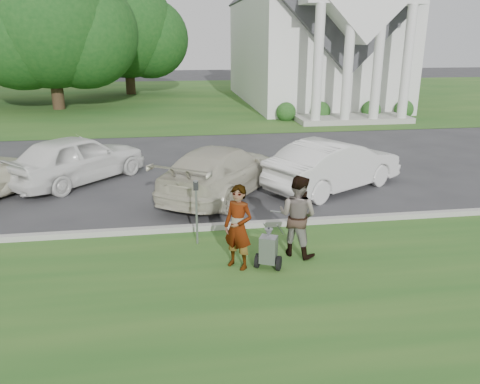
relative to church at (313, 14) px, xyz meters
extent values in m
plane|color=#333335|center=(-9.00, -23.11, -5.94)|extent=(120.00, 120.00, 0.00)
cube|color=#1F521C|center=(-9.00, -26.11, -5.93)|extent=(80.00, 7.00, 0.01)
cube|color=#1F521C|center=(-9.00, 3.89, -5.93)|extent=(80.00, 30.00, 0.01)
cube|color=#9E9E93|center=(-9.00, -22.56, -5.86)|extent=(80.00, 0.18, 0.15)
cube|color=white|center=(0.00, 0.89, -2.44)|extent=(9.00, 16.00, 7.00)
cube|color=#9E9E93|center=(0.00, -8.31, -5.79)|extent=(6.20, 2.60, 0.30)
cylinder|color=white|center=(-2.40, -9.31, -2.94)|extent=(0.50, 0.50, 6.00)
cylinder|color=white|center=(-0.80, -9.31, -2.94)|extent=(0.50, 0.50, 6.00)
cylinder|color=white|center=(0.80, -9.31, -2.94)|extent=(0.50, 0.50, 6.00)
cylinder|color=white|center=(2.40, -9.31, -2.94)|extent=(0.50, 0.50, 6.00)
sphere|color=#1E4C19|center=(-3.50, -7.41, -5.49)|extent=(1.10, 1.10, 1.10)
sphere|color=#1E4C19|center=(-1.50, -7.41, -5.49)|extent=(1.10, 1.10, 1.10)
sphere|color=#1E4C19|center=(1.50, -7.41, -5.49)|extent=(1.10, 1.10, 1.10)
sphere|color=#1E4C19|center=(3.50, -7.41, -5.49)|extent=(1.10, 1.10, 1.10)
cylinder|color=#332316|center=(-17.00, -1.11, -4.34)|extent=(0.76, 0.76, 3.20)
sphere|color=#154516|center=(-17.00, -1.11, -0.43)|extent=(8.40, 8.40, 8.40)
sphere|color=#154516|center=(-15.11, -0.81, -1.27)|extent=(6.89, 6.89, 6.89)
sphere|color=#154516|center=(-18.68, -1.41, -1.06)|extent=(7.22, 7.22, 7.22)
cylinder|color=#332316|center=(-13.00, 6.89, -4.44)|extent=(0.76, 0.76, 3.00)
sphere|color=#154516|center=(-13.00, 6.89, -0.85)|extent=(7.60, 7.60, 7.60)
sphere|color=#154516|center=(-11.29, 7.19, -1.61)|extent=(6.23, 6.23, 6.23)
sphere|color=#154516|center=(-14.52, 6.59, -1.42)|extent=(6.54, 6.54, 6.54)
cylinder|color=black|center=(-8.31, -24.62, -5.79)|extent=(0.19, 0.30, 0.30)
cylinder|color=black|center=(-7.91, -24.80, -5.79)|extent=(0.19, 0.30, 0.30)
cylinder|color=#2D2D33|center=(-8.11, -24.71, -5.79)|extent=(0.46, 0.24, 0.04)
cube|color=gray|center=(-8.11, -24.71, -5.52)|extent=(0.41, 0.38, 0.54)
cone|color=gray|center=(-8.11, -24.71, -5.16)|extent=(0.22, 0.22, 0.16)
cylinder|color=#2D2D33|center=(-8.11, -24.71, -5.08)|extent=(0.04, 0.04, 0.06)
cylinder|color=gray|center=(-8.04, -24.22, -5.27)|extent=(0.33, 0.67, 0.52)
cylinder|color=gray|center=(-7.79, -24.34, -5.27)|extent=(0.33, 0.67, 0.52)
cylinder|color=gray|center=(-7.76, -23.95, -5.02)|extent=(0.30, 0.16, 0.03)
imported|color=#999999|center=(-8.69, -24.56, -5.09)|extent=(0.74, 0.72, 1.70)
imported|color=#999999|center=(-7.39, -24.16, -5.07)|extent=(1.07, 1.05, 1.74)
cylinder|color=gray|center=(-9.43, -23.32, -5.30)|extent=(0.05, 0.05, 1.28)
cube|color=#2D2D33|center=(-9.43, -23.32, -4.57)|extent=(0.11, 0.07, 0.19)
cylinder|color=gray|center=(-9.43, -23.32, -4.48)|extent=(0.10, 0.10, 0.03)
imported|color=white|center=(-12.88, -18.00, -5.17)|extent=(4.41, 4.57, 1.55)
imported|color=beige|center=(-8.51, -19.90, -5.22)|extent=(4.40, 5.26, 1.44)
imported|color=silver|center=(-5.09, -19.88, -5.18)|extent=(4.77, 3.67, 1.51)
camera|label=1|loc=(-9.90, -32.92, -1.56)|focal=35.00mm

